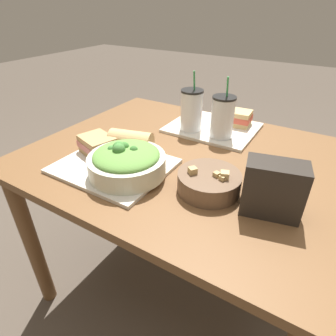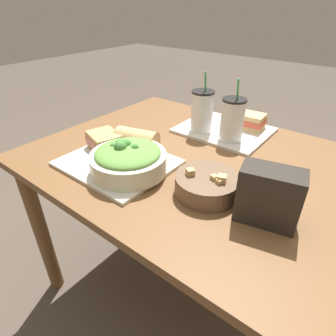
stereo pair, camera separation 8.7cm
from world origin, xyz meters
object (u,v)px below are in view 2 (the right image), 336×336
at_px(salad_bowl, 128,159).
at_px(chip_bag, 269,196).
at_px(baguette_near, 137,140).
at_px(drink_cup_red, 232,121).
at_px(sandwich_near, 105,141).
at_px(sandwich_far, 249,121).
at_px(drink_cup_dark, 202,113).
at_px(soup_bowl, 207,184).

xyz_separation_m(salad_bowl, chip_bag, (0.43, 0.06, 0.02)).
relative_size(baguette_near, drink_cup_red, 0.71).
height_order(salad_bowl, chip_bag, chip_bag).
distance_m(sandwich_near, drink_cup_red, 0.49).
distance_m(sandwich_near, sandwich_far, 0.61).
xyz_separation_m(sandwich_near, sandwich_far, (0.33, 0.51, 0.00)).
bearing_deg(baguette_near, drink_cup_red, -52.91).
bearing_deg(chip_bag, drink_cup_dark, 126.46).
height_order(drink_cup_dark, drink_cup_red, drink_cup_dark).
height_order(sandwich_near, drink_cup_dark, drink_cup_dark).
bearing_deg(salad_bowl, drink_cup_dark, 88.50).
distance_m(sandwich_near, baguette_near, 0.12).
bearing_deg(soup_bowl, sandwich_far, 101.04).
bearing_deg(baguette_near, sandwich_far, -42.87).
relative_size(soup_bowl, sandwich_far, 1.43).
bearing_deg(sandwich_far, drink_cup_red, -96.71).
bearing_deg(chip_bag, baguette_near, 159.24).
bearing_deg(salad_bowl, sandwich_near, 163.23).
bearing_deg(sandwich_far, drink_cup_dark, -137.31).
bearing_deg(salad_bowl, drink_cup_red, 70.47).
bearing_deg(drink_cup_red, sandwich_far, 86.90).
bearing_deg(drink_cup_red, baguette_near, -128.17).
xyz_separation_m(soup_bowl, sandwich_far, (-0.10, 0.50, 0.01)).
relative_size(salad_bowl, soup_bowl, 1.31).
height_order(soup_bowl, sandwich_near, soup_bowl).
height_order(sandwich_near, sandwich_far, same).
xyz_separation_m(drink_cup_dark, drink_cup_red, (0.14, -0.00, -0.00)).
xyz_separation_m(sandwich_near, baguette_near, (0.10, 0.07, 0.01)).
bearing_deg(sandwich_near, drink_cup_red, 65.42).
height_order(sandwich_far, drink_cup_dark, drink_cup_dark).
xyz_separation_m(salad_bowl, drink_cup_red, (0.15, 0.42, 0.03)).
distance_m(salad_bowl, drink_cup_dark, 0.42).
relative_size(sandwich_near, chip_bag, 0.90).
distance_m(sandwich_near, drink_cup_dark, 0.41).
xyz_separation_m(salad_bowl, sandwich_near, (-0.18, 0.05, -0.01)).
xyz_separation_m(baguette_near, sandwich_far, (0.24, 0.44, -0.01)).
bearing_deg(drink_cup_red, salad_bowl, -109.53).
bearing_deg(soup_bowl, drink_cup_red, 106.84).
height_order(soup_bowl, sandwich_far, soup_bowl).
bearing_deg(chip_bag, soup_bowl, 164.68).
bearing_deg(sandwich_far, soup_bowl, -82.57).
bearing_deg(sandwich_far, salad_bowl, -108.95).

